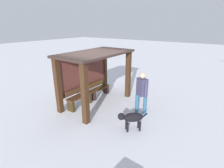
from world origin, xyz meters
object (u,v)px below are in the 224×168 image
dog (131,118)px  bench_left_inside (79,98)px  person_walking (142,91)px  bench_center_inside (99,90)px  bus_shelter (93,67)px

dog → bench_left_inside: bearing=84.5°
bench_left_inside → person_walking: 2.64m
bench_center_inside → person_walking: person_walking is taller
bus_shelter → dog: size_ratio=4.25×
bench_left_inside → person_walking: size_ratio=0.72×
bench_left_inside → person_walking: person_walking is taller
bench_left_inside → bus_shelter: bearing=-19.4°
bench_center_inside → dog: (-1.57, -2.63, 0.11)m
bench_left_inside → bench_center_inside: bearing=0.1°
bench_center_inside → person_walking: 2.52m
bench_left_inside → person_walking: (0.90, -2.41, 0.60)m
dog → bench_center_inside: bearing=59.3°
bench_left_inside → bench_center_inside: (1.31, 0.00, -0.03)m
person_walking → dog: (-1.15, -0.23, -0.51)m
bench_left_inside → dog: size_ratio=1.57×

